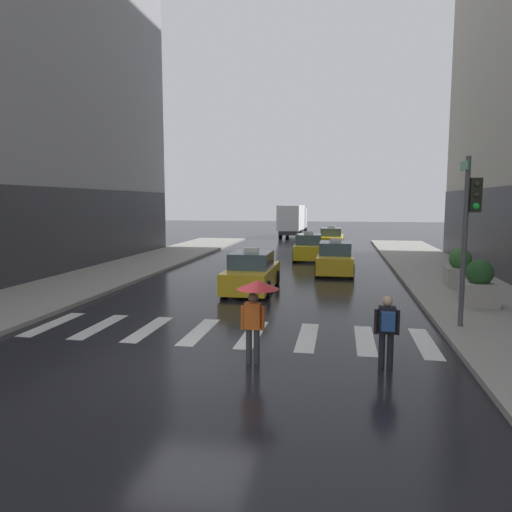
# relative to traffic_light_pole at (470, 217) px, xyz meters

# --- Properties ---
(ground_plane) EXTENTS (160.00, 160.00, 0.00)m
(ground_plane) POSITION_rel_traffic_light_pole_xyz_m (-6.69, -4.40, -3.26)
(ground_plane) COLOR black
(crosswalk_markings) EXTENTS (11.30, 2.80, 0.01)m
(crosswalk_markings) POSITION_rel_traffic_light_pole_xyz_m (-6.69, -1.40, -3.25)
(crosswalk_markings) COLOR silver
(crosswalk_markings) RESTS_ON ground
(traffic_light_pole) EXTENTS (0.44, 0.84, 4.80)m
(traffic_light_pole) POSITION_rel_traffic_light_pole_xyz_m (0.00, 0.00, 0.00)
(traffic_light_pole) COLOR #47474C
(traffic_light_pole) RESTS_ON curb_right
(taxi_lead) EXTENTS (1.94, 4.54, 1.80)m
(taxi_lead) POSITION_rel_traffic_light_pole_xyz_m (-7.16, 5.01, -2.53)
(taxi_lead) COLOR gold
(taxi_lead) RESTS_ON ground
(taxi_second) EXTENTS (1.95, 4.55, 1.80)m
(taxi_second) POSITION_rel_traffic_light_pole_xyz_m (-3.78, 10.65, -2.53)
(taxi_second) COLOR gold
(taxi_second) RESTS_ON ground
(taxi_third) EXTENTS (2.09, 4.61, 1.80)m
(taxi_third) POSITION_rel_traffic_light_pole_xyz_m (-5.56, 16.33, -2.53)
(taxi_third) COLOR yellow
(taxi_third) RESTS_ON ground
(taxi_fourth) EXTENTS (2.04, 4.59, 1.80)m
(taxi_fourth) POSITION_rel_traffic_light_pole_xyz_m (-4.24, 24.01, -2.53)
(taxi_fourth) COLOR yellow
(taxi_fourth) RESTS_ON ground
(box_truck) EXTENTS (2.54, 7.62, 3.35)m
(box_truck) POSITION_rel_traffic_light_pole_xyz_m (-8.45, 34.62, -1.41)
(box_truck) COLOR #2D2D2D
(box_truck) RESTS_ON ground
(pedestrian_with_umbrella) EXTENTS (0.96, 0.96, 1.94)m
(pedestrian_with_umbrella) POSITION_rel_traffic_light_pole_xyz_m (-5.39, -3.74, -1.74)
(pedestrian_with_umbrella) COLOR #333338
(pedestrian_with_umbrella) RESTS_ON ground
(pedestrian_with_backpack) EXTENTS (0.55, 0.43, 1.65)m
(pedestrian_with_backpack) POSITION_rel_traffic_light_pole_xyz_m (-2.50, -3.61, -2.29)
(pedestrian_with_backpack) COLOR black
(pedestrian_with_backpack) RESTS_ON ground
(planter_near_corner) EXTENTS (1.10, 1.10, 1.60)m
(planter_near_corner) POSITION_rel_traffic_light_pole_xyz_m (1.15, 2.87, -2.38)
(planter_near_corner) COLOR #A8A399
(planter_near_corner) RESTS_ON curb_right
(planter_mid_block) EXTENTS (1.10, 1.10, 1.60)m
(planter_mid_block) POSITION_rel_traffic_light_pole_xyz_m (1.44, 6.72, -2.38)
(planter_mid_block) COLOR #A8A399
(planter_mid_block) RESTS_ON curb_right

